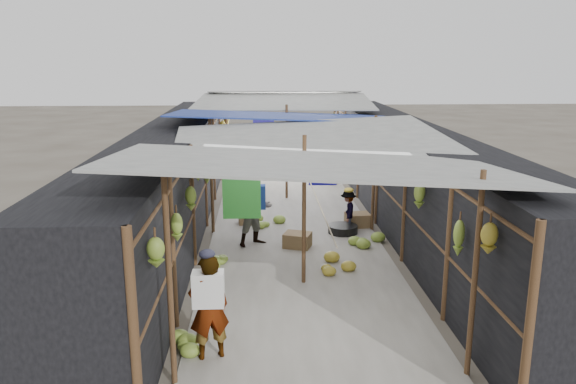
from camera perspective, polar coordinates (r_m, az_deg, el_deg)
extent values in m
plane|color=#6B6356|center=(7.27, 3.54, -18.43)|extent=(80.00, 80.00, 0.00)
cube|color=#9E998E|center=(13.21, 0.39, -3.30)|extent=(3.60, 16.00, 0.02)
cube|color=black|center=(13.05, -11.52, 1.39)|extent=(1.40, 15.00, 2.30)
cube|color=black|center=(13.35, 12.05, 1.63)|extent=(1.40, 15.00, 2.30)
cube|color=olive|center=(11.60, 0.96, -4.95)|extent=(0.64, 0.58, 0.32)
cube|color=olive|center=(13.10, 7.08, -2.86)|extent=(0.58, 0.48, 0.33)
cube|color=olive|center=(13.24, -4.08, -2.72)|extent=(0.46, 0.39, 0.27)
cylinder|color=black|center=(12.58, 5.59, -3.81)|extent=(0.65, 0.65, 0.20)
imported|color=white|center=(7.42, -8.04, -11.54)|extent=(0.60, 0.49, 1.43)
imported|color=#2042A4|center=(11.61, -3.27, -1.82)|extent=(0.94, 0.88, 1.53)
imported|color=#48453F|center=(12.71, 6.13, -1.91)|extent=(0.41, 0.64, 0.94)
cylinder|color=brown|center=(6.71, -11.95, -9.05)|extent=(0.07, 0.07, 2.60)
cylinder|color=brown|center=(7.10, 18.45, -8.19)|extent=(0.07, 0.07, 2.60)
cylinder|color=brown|center=(9.50, 1.64, -1.98)|extent=(0.07, 0.07, 2.60)
cylinder|color=brown|center=(12.43, -7.78, 1.64)|extent=(0.07, 0.07, 2.60)
cylinder|color=brown|center=(12.64, 8.71, 1.81)|extent=(0.07, 0.07, 2.60)
cylinder|color=brown|center=(15.35, -0.14, 4.04)|extent=(0.07, 0.07, 2.60)
cylinder|color=brown|center=(18.33, -6.26, 5.53)|extent=(0.07, 0.07, 2.60)
cylinder|color=brown|center=(18.47, 5.01, 5.62)|extent=(0.07, 0.07, 2.60)
cube|color=#999994|center=(7.28, 2.95, 2.90)|extent=(5.21, 3.19, 0.52)
cube|color=#999994|center=(10.47, 2.25, 5.35)|extent=(5.23, 3.73, 0.50)
cube|color=navy|center=(13.70, -0.25, 7.74)|extent=(5.40, 3.60, 0.41)
cube|color=#999994|center=(16.98, -0.45, 9.21)|extent=(5.37, 3.66, 0.27)
cube|color=#999994|center=(19.37, -0.46, 10.05)|extent=(5.00, 1.99, 0.24)
cylinder|color=brown|center=(12.81, -8.60, 5.37)|extent=(0.06, 15.00, 0.06)
cylinder|color=brown|center=(13.04, 9.26, 5.49)|extent=(0.06, 15.00, 0.06)
cylinder|color=gray|center=(12.77, 0.41, 5.50)|extent=(0.02, 15.00, 0.02)
cube|color=navy|center=(17.53, -2.50, 6.71)|extent=(0.65, 0.03, 0.60)
cube|color=#287A2A|center=(8.85, -4.73, -0.51)|extent=(0.60, 0.03, 0.70)
cube|color=silver|center=(14.89, 2.39, 5.58)|extent=(0.60, 0.03, 0.55)
cube|color=#1B29B0|center=(13.47, -0.07, 4.63)|extent=(0.70, 0.03, 0.60)
cube|color=#1F1AAD|center=(10.93, 3.55, 2.36)|extent=(0.55, 0.03, 0.65)
cube|color=maroon|center=(12.33, 5.01, 3.74)|extent=(0.50, 0.03, 0.60)
ellipsoid|color=olive|center=(6.29, -13.28, -6.02)|extent=(0.20, 0.17, 0.36)
ellipsoid|color=olive|center=(7.80, -11.23, -3.54)|extent=(0.16, 0.14, 0.41)
ellipsoid|color=olive|center=(9.36, -9.85, -0.66)|extent=(0.18, 0.16, 0.43)
ellipsoid|color=olive|center=(10.46, -9.15, 2.24)|extent=(0.14, 0.12, 0.43)
ellipsoid|color=olive|center=(12.17, -8.27, 2.16)|extent=(0.19, 0.16, 0.59)
ellipsoid|color=olive|center=(13.21, -7.88, 4.17)|extent=(0.16, 0.13, 0.43)
ellipsoid|color=olive|center=(14.71, -7.39, 5.12)|extent=(0.17, 0.14, 0.42)
ellipsoid|color=#A38F2A|center=(16.29, -6.96, 5.53)|extent=(0.18, 0.15, 0.54)
ellipsoid|color=#A38F2A|center=(17.77, -6.65, 6.63)|extent=(0.17, 0.15, 0.37)
ellipsoid|color=#A38F2A|center=(19.80, -6.28, 7.16)|extent=(0.19, 0.17, 0.56)
ellipsoid|color=#A38F2A|center=(6.85, 19.75, -4.46)|extent=(0.20, 0.17, 0.39)
ellipsoid|color=olive|center=(7.77, 16.96, -4.51)|extent=(0.15, 0.13, 0.51)
ellipsoid|color=olive|center=(9.47, 13.21, -0.36)|extent=(0.19, 0.16, 0.46)
ellipsoid|color=olive|center=(10.58, 11.46, 1.98)|extent=(0.17, 0.14, 0.50)
ellipsoid|color=#A38F2A|center=(12.35, 9.36, 3.41)|extent=(0.19, 0.16, 0.56)
ellipsoid|color=olive|center=(13.99, 7.91, 4.18)|extent=(0.18, 0.15, 0.50)
ellipsoid|color=olive|center=(15.29, 6.98, 4.95)|extent=(0.19, 0.16, 0.56)
ellipsoid|color=olive|center=(17.02, 5.97, 6.63)|extent=(0.18, 0.15, 0.39)
ellipsoid|color=olive|center=(18.09, 5.44, 6.07)|extent=(0.18, 0.16, 0.52)
ellipsoid|color=olive|center=(19.89, 4.68, 7.34)|extent=(0.19, 0.16, 0.47)
ellipsoid|color=#A38F2A|center=(17.98, -4.71, 1.71)|extent=(0.63, 0.54, 0.32)
ellipsoid|color=olive|center=(13.15, -2.01, -2.63)|extent=(0.70, 0.59, 0.35)
ellipsoid|color=olive|center=(11.86, 8.19, -4.67)|extent=(0.65, 0.55, 0.32)
ellipsoid|color=olive|center=(10.71, -7.12, -6.90)|extent=(0.47, 0.40, 0.24)
ellipsoid|color=olive|center=(7.91, -9.88, -14.72)|extent=(0.49, 0.42, 0.25)
ellipsoid|color=#A38F2A|center=(15.36, -5.06, -0.50)|extent=(0.48, 0.41, 0.24)
ellipsoid|color=#A38F2A|center=(10.52, 4.63, -6.88)|extent=(0.72, 0.61, 0.36)
ellipsoid|color=olive|center=(17.55, 4.08, 1.28)|extent=(0.45, 0.39, 0.23)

